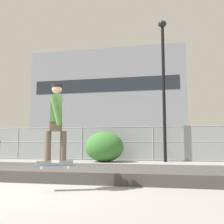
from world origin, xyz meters
TOP-DOWN VIEW (x-y plane):
  - ground_plane at (0.00, 0.00)m, footprint 120.00×120.00m
  - gravel_berm at (0.00, 2.30)m, footprint 15.31×2.71m
  - skateboard at (0.52, 0.13)m, footprint 0.82×0.47m
  - skater at (0.52, 0.13)m, footprint 0.71×0.62m
  - chain_fence at (-0.00, 9.46)m, footprint 19.82×0.06m
  - street_lamp at (2.61, 8.91)m, footprint 0.44×0.44m
  - parked_car_near at (-4.57, 13.29)m, footprint 4.54×2.24m
  - library_building at (-8.35, 46.94)m, footprint 28.97×11.07m
  - shrub_left at (-0.40, 8.29)m, footprint 1.96×1.60m

SIDE VIEW (x-z plane):
  - ground_plane at x=0.00m, z-range 0.00..0.00m
  - gravel_berm at x=0.00m, z-range 0.00..0.28m
  - skateboard at x=0.52m, z-range 0.46..0.53m
  - shrub_left at x=-0.40m, z-range 0.00..1.51m
  - parked_car_near at x=-4.57m, z-range 0.01..1.67m
  - chain_fence at x=0.00m, z-range 0.01..1.86m
  - skater at x=0.52m, z-range 0.62..2.28m
  - street_lamp at x=2.61m, z-range 0.85..8.28m
  - library_building at x=-8.35m, z-range 0.00..18.35m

